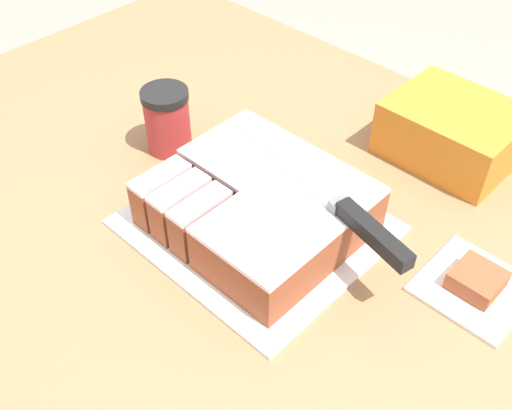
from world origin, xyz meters
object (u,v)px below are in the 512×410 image
Objects in this scene: coffee_cup at (167,120)px; cake_board at (256,225)px; storage_box at (452,131)px; knife at (352,216)px; cake at (260,205)px; brownie at (477,280)px.

cake_board is at bearing -8.87° from coffee_cup.
coffee_cup is 0.47m from storage_box.
cake_board is 0.17m from knife.
storage_box reaches higher than cake_board.
coffee_cup is at bearing 171.13° from cake_board.
knife is at bearing 13.27° from cake.
knife is (0.14, 0.04, 0.09)m from cake_board.
coffee_cup reaches higher than brownie.
knife is 3.17× the size of coffee_cup.
brownie is at bearing -139.05° from knife.
storage_box is (0.11, 0.35, 0.00)m from cake.
knife is 5.74× the size of brownie.
cake_board is at bearing -138.68° from cake.
cake_board is 0.32m from brownie.
coffee_cup is at bearing -138.49° from storage_box.
knife is at bearing -85.43° from storage_box.
brownie is (0.15, 0.08, -0.07)m from knife.
cake_board is 5.47× the size of brownie.
coffee_cup is (-0.24, 0.04, 0.05)m from cake_board.
cake reaches higher than brownie.
brownie is (0.53, 0.08, -0.04)m from coffee_cup.
coffee_cup reaches higher than knife.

